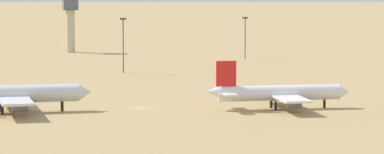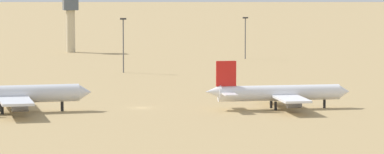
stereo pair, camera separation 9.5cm
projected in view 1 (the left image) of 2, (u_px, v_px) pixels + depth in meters
name	position (u px, v px, depth m)	size (l,w,h in m)	color
ground	(142.00, 108.00, 242.03)	(4000.00, 4000.00, 0.00)	tan
parked_jet_teal_2	(6.00, 94.00, 233.22)	(35.55, 29.72, 11.78)	silver
parked_jet_red_3	(278.00, 93.00, 239.59)	(31.84, 26.80, 10.52)	white
control_tower	(70.00, 20.00, 400.84)	(5.20, 5.20, 19.43)	#C6B793
light_pole_west	(245.00, 34.00, 372.18)	(1.80, 0.50, 13.93)	#59595E
light_pole_mid	(123.00, 41.00, 322.67)	(1.80, 0.50, 15.81)	#59595E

